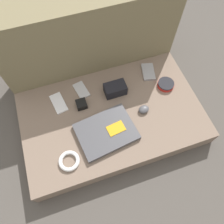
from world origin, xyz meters
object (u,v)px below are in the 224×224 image
Objects in this scene: phone_black at (148,72)px; charger_brick at (81,104)px; speaker_puck at (166,84)px; phone_small at (81,90)px; laptop at (106,132)px; phone_silver at (59,103)px; camera_pouch at (115,89)px; computer_mouse at (144,109)px.

charger_brick is at bearing -153.92° from phone_black.
speaker_puck is 0.79× the size of phone_small.
laptop reaches higher than speaker_puck.
phone_silver is at bearing 120.44° from laptop.
phone_silver is 0.56m from phone_black.
phone_black reaches higher than phone_small.
camera_pouch reaches higher than phone_black.
phone_silver is 1.13× the size of phone_small.
speaker_puck is (0.42, 0.17, -0.00)m from laptop.
phone_silver is (-0.43, 0.19, -0.01)m from computer_mouse.
speaker_puck is 0.30m from camera_pouch.
laptop is 0.21m from charger_brick.
charger_brick reaches higher than computer_mouse.
speaker_puck reaches higher than phone_silver.
laptop is 2.30× the size of phone_silver.
charger_brick is at bearing 176.98° from speaker_puck.
camera_pouch reaches higher than laptop.
camera_pouch is 2.13× the size of charger_brick.
phone_silver is 0.33m from camera_pouch.
laptop is 2.37× the size of phone_black.
phone_silver is 0.13m from charger_brick.
phone_black is (0.36, 0.29, -0.01)m from laptop.
phone_black is 1.11× the size of camera_pouch.
phone_small is at bearing 6.92° from phone_silver.
camera_pouch is (0.18, -0.07, 0.03)m from phone_small.
camera_pouch reaches higher than speaker_puck.
camera_pouch is at bearing 170.18° from speaker_puck.
charger_brick is (-0.02, -0.10, 0.01)m from phone_small.
speaker_puck is at bearing -17.16° from phone_silver.
phone_small is 0.10m from charger_brick.
phone_small is 0.20m from camera_pouch.
charger_brick reaches higher than phone_black.
laptop is 0.45m from speaker_puck.
phone_black is at bearing 52.54° from computer_mouse.
speaker_puck is 1.69× the size of charger_brick.
phone_small is at bearing 165.36° from speaker_puck.
camera_pouch is (0.13, 0.22, 0.02)m from laptop.
camera_pouch is at bearing 114.86° from computer_mouse.
speaker_puck is at bearing 22.36° from computer_mouse.
laptop is 0.30m from phone_small.
speaker_puck is 0.72× the size of phone_black.
computer_mouse is at bearing -56.26° from camera_pouch.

